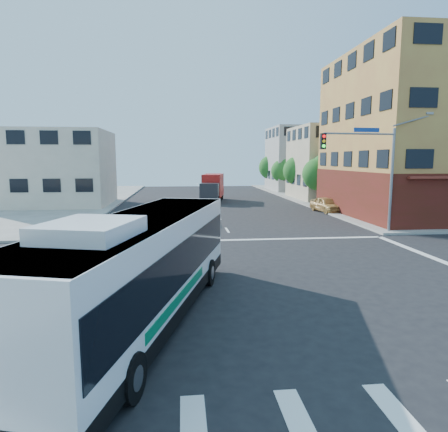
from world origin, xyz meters
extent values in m
plane|color=black|center=(0.00, 0.00, 0.00)|extent=(120.00, 120.00, 0.00)
cube|color=#B89242|center=(20.00, 18.50, 7.00)|extent=(18.00, 15.00, 14.00)
cube|color=#541713|center=(20.00, 18.50, 2.00)|extent=(18.09, 15.08, 4.00)
cube|color=#B9AA8D|center=(17.00, 34.00, 4.50)|extent=(12.00, 10.00, 9.00)
cube|color=gray|center=(17.00, 48.00, 5.00)|extent=(12.00, 10.00, 10.00)
cube|color=beige|center=(-17.00, 30.00, 4.00)|extent=(12.00, 10.00, 8.00)
cylinder|color=gray|center=(10.80, 10.80, 3.50)|extent=(0.18, 0.18, 7.00)
cylinder|color=gray|center=(8.30, 10.55, 6.60)|extent=(5.01, 0.62, 0.12)
cube|color=black|center=(5.80, 10.30, 6.10)|extent=(0.32, 0.30, 1.00)
sphere|color=#FF0C0C|center=(5.80, 10.13, 6.40)|extent=(0.20, 0.20, 0.20)
sphere|color=yellow|center=(5.80, 10.13, 6.10)|extent=(0.20, 0.20, 0.20)
sphere|color=#19FF33|center=(5.80, 10.13, 5.80)|extent=(0.20, 0.20, 0.20)
cube|color=navy|center=(8.80, 10.60, 6.85)|extent=(1.80, 0.22, 0.28)
cube|color=gray|center=(13.30, 11.05, 8.00)|extent=(0.50, 0.22, 0.14)
cylinder|color=#342212|center=(11.80, 28.00, 0.96)|extent=(0.28, 0.28, 1.92)
sphere|color=#1B6023|center=(11.80, 28.00, 3.37)|extent=(3.60, 3.60, 3.60)
sphere|color=#1B6023|center=(12.20, 27.70, 4.27)|extent=(2.52, 2.52, 2.52)
cylinder|color=#342212|center=(11.80, 36.00, 1.00)|extent=(0.28, 0.28, 1.99)
sphere|color=#1B6023|center=(11.80, 36.00, 3.51)|extent=(3.80, 3.80, 3.80)
sphere|color=#1B6023|center=(12.20, 35.70, 4.46)|extent=(2.66, 2.66, 2.66)
cylinder|color=#342212|center=(11.80, 44.00, 0.94)|extent=(0.28, 0.28, 1.89)
sphere|color=#1B6023|center=(11.80, 44.00, 3.25)|extent=(3.40, 3.40, 3.40)
sphere|color=#1B6023|center=(12.20, 43.70, 4.10)|extent=(2.38, 2.38, 2.38)
cylinder|color=#342212|center=(11.80, 52.00, 1.01)|extent=(0.28, 0.28, 2.03)
sphere|color=#1B6023|center=(11.80, 52.00, 3.63)|extent=(4.00, 4.00, 4.00)
sphere|color=#1B6023|center=(12.20, 51.70, 4.63)|extent=(2.80, 2.80, 2.80)
cube|color=black|center=(-4.36, -2.74, 0.56)|extent=(5.79, 12.45, 0.46)
cube|color=white|center=(-4.36, -2.74, 1.80)|extent=(5.78, 12.42, 2.89)
cube|color=black|center=(-4.36, -2.74, 1.98)|extent=(5.73, 12.08, 1.27)
cube|color=black|center=(-2.73, 3.07, 1.88)|extent=(2.31, 0.70, 1.37)
cube|color=#E5590C|center=(-2.72, 3.10, 2.89)|extent=(1.88, 0.57, 0.28)
cube|color=white|center=(-4.36, -2.74, 3.19)|extent=(5.66, 12.17, 0.12)
cube|color=white|center=(-5.18, -5.67, 3.43)|extent=(2.35, 2.64, 0.37)
cube|color=#037546|center=(-5.75, -2.87, 1.07)|extent=(1.52, 5.38, 0.28)
cube|color=#037546|center=(-3.24, -3.58, 1.07)|extent=(1.52, 5.38, 0.28)
cylinder|color=black|center=(-4.47, 1.34, 0.53)|extent=(0.58, 1.10, 1.06)
cylinder|color=#99999E|center=(-4.61, 1.38, 0.53)|extent=(0.18, 0.52, 0.53)
cylinder|color=black|center=(-2.14, 0.69, 0.53)|extent=(0.58, 1.10, 1.06)
cylinder|color=#99999E|center=(-2.00, 0.65, 0.53)|extent=(0.18, 0.52, 0.53)
cylinder|color=black|center=(-6.58, -6.16, 0.53)|extent=(0.58, 1.10, 1.06)
cylinder|color=#99999E|center=(-6.71, -6.12, 0.53)|extent=(0.18, 0.52, 0.53)
cylinder|color=black|center=(-4.24, -6.81, 0.53)|extent=(0.58, 1.10, 1.06)
cylinder|color=#99999E|center=(-4.10, -6.85, 0.53)|extent=(0.18, 0.52, 0.53)
cube|color=#232328|center=(-0.05, 30.21, 1.16)|extent=(2.39, 2.32, 2.31)
cube|color=black|center=(-0.21, 29.38, 1.51)|extent=(1.85, 0.43, 0.89)
cube|color=#A51714|center=(0.60, 33.53, 1.87)|extent=(3.06, 5.30, 2.67)
cube|color=black|center=(0.40, 32.48, 0.49)|extent=(3.29, 7.36, 0.27)
cylinder|color=black|center=(-0.93, 30.56, 0.44)|extent=(0.42, 0.92, 0.89)
cylinder|color=black|center=(0.90, 30.20, 0.44)|extent=(0.42, 0.92, 0.89)
cylinder|color=black|center=(-0.44, 33.09, 0.44)|extent=(0.42, 0.92, 0.89)
cylinder|color=black|center=(1.40, 32.73, 0.44)|extent=(0.42, 0.92, 0.89)
cylinder|color=black|center=(-0.01, 35.28, 0.44)|extent=(0.42, 0.92, 0.89)
cylinder|color=black|center=(1.83, 34.92, 0.44)|extent=(0.42, 0.92, 0.89)
imported|color=tan|center=(10.45, 21.78, 0.71)|extent=(2.31, 4.40, 1.43)
camera|label=1|loc=(-3.15, -14.59, 4.96)|focal=32.00mm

